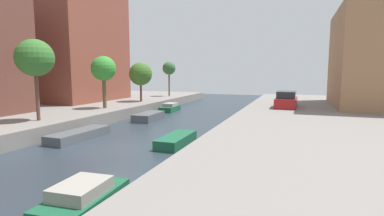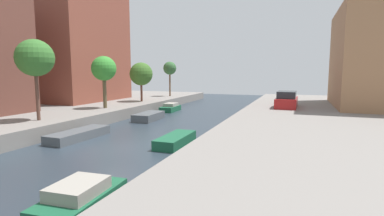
% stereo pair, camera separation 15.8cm
% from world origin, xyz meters
% --- Properties ---
extents(ground_plane, '(84.00, 84.00, 0.00)m').
position_xyz_m(ground_plane, '(0.00, 0.00, 0.00)').
color(ground_plane, '#28333D').
extents(street_tree_2, '(2.51, 2.51, 5.53)m').
position_xyz_m(street_tree_2, '(-7.13, 1.37, 5.24)').
color(street_tree_2, brown).
rests_on(street_tree_2, quay_left).
extents(street_tree_3, '(2.26, 2.26, 4.78)m').
position_xyz_m(street_tree_3, '(-7.13, 8.79, 4.59)').
color(street_tree_3, brown).
rests_on(street_tree_3, quay_left).
extents(street_tree_4, '(2.60, 2.60, 4.41)m').
position_xyz_m(street_tree_4, '(-7.13, 15.51, 4.10)').
color(street_tree_4, brown).
rests_on(street_tree_4, quay_left).
extents(street_tree_5, '(1.80, 1.80, 4.76)m').
position_xyz_m(street_tree_5, '(-7.13, 23.36, 4.81)').
color(street_tree_5, brown).
rests_on(street_tree_5, quay_left).
extents(parked_car, '(2.00, 4.51, 1.54)m').
position_xyz_m(parked_car, '(8.71, 15.14, 1.65)').
color(parked_car, maroon).
rests_on(parked_car, quay_right).
extents(moored_boat_left_3, '(1.62, 4.53, 0.58)m').
position_xyz_m(moored_boat_left_3, '(-3.54, 1.15, 0.29)').
color(moored_boat_left_3, '#4C5156').
rests_on(moored_boat_left_3, ground_plane).
extents(moored_boat_left_4, '(1.80, 3.65, 0.67)m').
position_xyz_m(moored_boat_left_4, '(-2.90, 9.37, 0.33)').
color(moored_boat_left_4, '#4C5156').
rests_on(moored_boat_left_4, ground_plane).
extents(moored_boat_left_5, '(1.55, 3.22, 0.89)m').
position_xyz_m(moored_boat_left_5, '(-3.58, 15.65, 0.38)').
color(moored_boat_left_5, '#195638').
rests_on(moored_boat_left_5, ground_plane).
extents(moored_boat_right_2, '(1.75, 3.27, 0.86)m').
position_xyz_m(moored_boat_right_2, '(3.30, -6.58, 0.35)').
color(moored_boat_right_2, '#195638').
rests_on(moored_boat_right_2, ground_plane).
extents(moored_boat_right_3, '(1.33, 3.63, 0.58)m').
position_xyz_m(moored_boat_right_3, '(2.95, 1.94, 0.29)').
color(moored_boat_right_3, '#195638').
rests_on(moored_boat_right_3, ground_plane).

